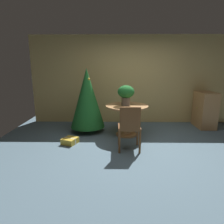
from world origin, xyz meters
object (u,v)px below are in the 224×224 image
Objects in this scene: gift_box_gold at (70,141)px; wooden_cabinet at (205,110)px; wooden_chair_near at (129,126)px; holiday_tree at (87,98)px; round_dining_table at (127,115)px; flower_vase at (126,93)px.

wooden_cabinet reaches higher than gift_box_gold.
wooden_chair_near is 2.80m from wooden_cabinet.
round_dining_table is at bearing -15.75° from holiday_tree.
holiday_tree is 1.65× the size of wooden_cabinet.
wooden_chair_near is 0.93× the size of wooden_cabinet.
wooden_chair_near is 1.43m from gift_box_gold.
holiday_tree is (-1.01, 0.29, 0.39)m from round_dining_table.
wooden_cabinet is (2.26, 0.72, -0.01)m from round_dining_table.
round_dining_table is 1.12m from holiday_tree.
round_dining_table is 1.11× the size of wooden_chair_near.
round_dining_table is at bearing 90.00° from wooden_chair_near.
gift_box_gold is (-1.28, -0.60, -1.01)m from flower_vase.
wooden_cabinet reaches higher than round_dining_table.
round_dining_table reaches higher than gift_box_gold.
gift_box_gold is at bearing 165.13° from wooden_chair_near.
wooden_cabinet is at bearing 17.64° from round_dining_table.
gift_box_gold is (-1.31, -0.59, -0.45)m from round_dining_table.
wooden_cabinet is at bearing 7.52° from holiday_tree.
wooden_cabinet is at bearing 36.24° from wooden_chair_near.
flower_vase is 1.23× the size of gift_box_gold.
gift_box_gold is at bearing -108.46° from holiday_tree.
gift_box_gold is at bearing -155.67° from round_dining_table.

